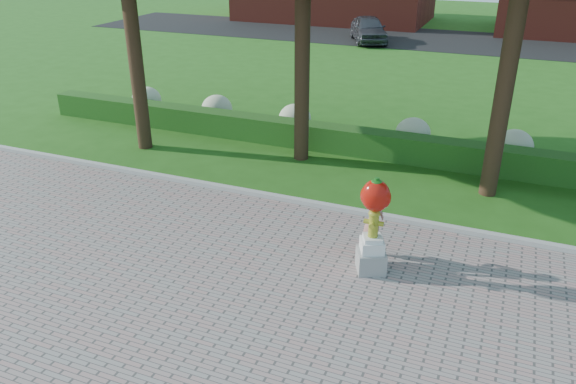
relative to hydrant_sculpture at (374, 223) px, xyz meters
The scene contains 8 objects.
ground 2.05m from the hydrant_sculpture, 157.02° to the right, with size 100.00×100.00×0.00m, color #255A16.
curb 3.01m from the hydrant_sculpture, 123.88° to the left, with size 40.00×0.18×0.15m, color #ADADA5.
lawn_hedge 6.57m from the hydrant_sculpture, 103.90° to the left, with size 24.00×0.70×0.80m, color #144615.
hydrangea_row 7.43m from the hydrant_sculpture, 97.74° to the left, with size 20.10×1.10×0.99m.
street 27.40m from the hydrant_sculpture, 93.28° to the left, with size 50.00×8.00×0.02m, color black.
hydrant_sculpture is the anchor object (origin of this frame).
woman 0.57m from the hydrant_sculpture, 103.45° to the left, with size 0.62×0.41×1.71m, color #B47467.
parked_car 25.85m from the hydrant_sculpture, 104.95° to the left, with size 1.83×4.54×1.55m, color #3B3C42.
Camera 1 is at (3.68, -9.00, 6.41)m, focal length 35.00 mm.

